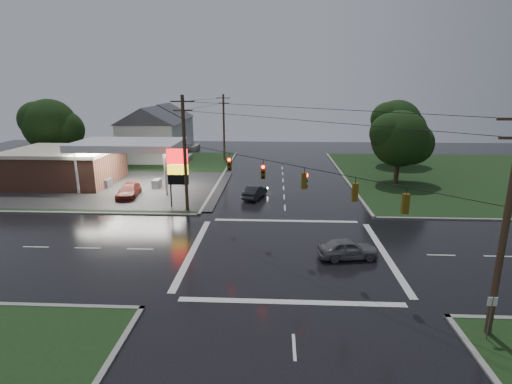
{
  "coord_description": "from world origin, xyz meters",
  "views": [
    {
      "loc": [
        -0.97,
        -27.15,
        11.76
      ],
      "look_at": [
        -2.62,
        5.7,
        3.0
      ],
      "focal_mm": 28.0,
      "sensor_mm": 36.0,
      "label": 1
    }
  ],
  "objects_px": {
    "tree_nw_behind": "(51,125)",
    "car_north": "(255,192)",
    "house_near": "(151,133)",
    "car_pump": "(129,191)",
    "gas_station": "(74,164)",
    "utility_pole_nw": "(185,153)",
    "utility_pole_n": "(224,126)",
    "tree_ne_far": "(398,125)",
    "house_far": "(165,126)",
    "utility_pole_se": "(506,224)",
    "car_crossing": "(348,249)",
    "pylon_sign": "(178,168)",
    "tree_ne_near": "(401,139)"
  },
  "relations": [
    {
      "from": "house_near",
      "to": "car_pump",
      "type": "height_order",
      "value": "house_near"
    },
    {
      "from": "utility_pole_nw",
      "to": "utility_pole_n",
      "type": "bearing_deg",
      "value": 90.0
    },
    {
      "from": "house_near",
      "to": "utility_pole_n",
      "type": "bearing_deg",
      "value": 9.91
    },
    {
      "from": "house_near",
      "to": "pylon_sign",
      "type": "bearing_deg",
      "value": -67.72
    },
    {
      "from": "utility_pole_n",
      "to": "car_north",
      "type": "distance_m",
      "value": 24.83
    },
    {
      "from": "tree_nw_behind",
      "to": "car_crossing",
      "type": "distance_m",
      "value": 49.24
    },
    {
      "from": "tree_nw_behind",
      "to": "car_north",
      "type": "xyz_separation_m",
      "value": [
        30.65,
        -15.53,
        -5.49
      ]
    },
    {
      "from": "tree_ne_far",
      "to": "car_pump",
      "type": "distance_m",
      "value": 39.86
    },
    {
      "from": "house_near",
      "to": "car_crossing",
      "type": "height_order",
      "value": "house_near"
    },
    {
      "from": "house_near",
      "to": "tree_ne_far",
      "type": "bearing_deg",
      "value": -3.01
    },
    {
      "from": "pylon_sign",
      "to": "car_crossing",
      "type": "xyz_separation_m",
      "value": [
        14.67,
        -11.34,
        -3.3
      ]
    },
    {
      "from": "utility_pole_se",
      "to": "pylon_sign",
      "type": "bearing_deg",
      "value": 135.0
    },
    {
      "from": "car_pump",
      "to": "utility_pole_se",
      "type": "bearing_deg",
      "value": -47.44
    },
    {
      "from": "pylon_sign",
      "to": "house_near",
      "type": "bearing_deg",
      "value": 112.28
    },
    {
      "from": "utility_pole_nw",
      "to": "car_pump",
      "type": "bearing_deg",
      "value": 148.68
    },
    {
      "from": "utility_pole_nw",
      "to": "tree_nw_behind",
      "type": "height_order",
      "value": "utility_pole_nw"
    },
    {
      "from": "gas_station",
      "to": "tree_ne_far",
      "type": "relative_size",
      "value": 2.67
    },
    {
      "from": "utility_pole_n",
      "to": "tree_ne_near",
      "type": "bearing_deg",
      "value": -34.1
    },
    {
      "from": "tree_ne_far",
      "to": "utility_pole_se",
      "type": "bearing_deg",
      "value": -99.98
    },
    {
      "from": "gas_station",
      "to": "utility_pole_se",
      "type": "xyz_separation_m",
      "value": [
        35.18,
        -29.2,
        3.17
      ]
    },
    {
      "from": "house_far",
      "to": "car_pump",
      "type": "xyz_separation_m",
      "value": [
        5.06,
        -34.0,
        -3.69
      ]
    },
    {
      "from": "utility_pole_nw",
      "to": "tree_ne_far",
      "type": "height_order",
      "value": "utility_pole_nw"
    },
    {
      "from": "gas_station",
      "to": "car_north",
      "type": "bearing_deg",
      "value": -13.1
    },
    {
      "from": "house_far",
      "to": "tree_nw_behind",
      "type": "distance_m",
      "value": 21.65
    },
    {
      "from": "car_north",
      "to": "utility_pole_nw",
      "type": "bearing_deg",
      "value": 56.27
    },
    {
      "from": "house_near",
      "to": "car_pump",
      "type": "relative_size",
      "value": 2.25
    },
    {
      "from": "tree_ne_near",
      "to": "car_crossing",
      "type": "height_order",
      "value": "tree_ne_near"
    },
    {
      "from": "gas_station",
      "to": "utility_pole_n",
      "type": "distance_m",
      "value": 24.6
    },
    {
      "from": "utility_pole_se",
      "to": "tree_ne_near",
      "type": "height_order",
      "value": "utility_pole_se"
    },
    {
      "from": "utility_pole_se",
      "to": "car_pump",
      "type": "bearing_deg",
      "value": 138.32
    },
    {
      "from": "car_north",
      "to": "tree_nw_behind",
      "type": "bearing_deg",
      "value": -8.81
    },
    {
      "from": "pylon_sign",
      "to": "house_far",
      "type": "relative_size",
      "value": 0.54
    },
    {
      "from": "gas_station",
      "to": "house_near",
      "type": "xyz_separation_m",
      "value": [
        4.73,
        16.3,
        1.86
      ]
    },
    {
      "from": "utility_pole_n",
      "to": "tree_ne_far",
      "type": "distance_m",
      "value": 26.96
    },
    {
      "from": "pylon_sign",
      "to": "car_pump",
      "type": "distance_m",
      "value": 8.0
    },
    {
      "from": "car_crossing",
      "to": "house_near",
      "type": "bearing_deg",
      "value": 25.29
    },
    {
      "from": "car_north",
      "to": "car_pump",
      "type": "xyz_separation_m",
      "value": [
        -13.7,
        -0.47,
        0.02
      ]
    },
    {
      "from": "utility_pole_n",
      "to": "utility_pole_nw",
      "type": "bearing_deg",
      "value": -90.0
    },
    {
      "from": "utility_pole_se",
      "to": "tree_ne_far",
      "type": "bearing_deg",
      "value": 80.02
    },
    {
      "from": "tree_nw_behind",
      "to": "pylon_sign",
      "type": "bearing_deg",
      "value": -39.87
    },
    {
      "from": "tree_ne_far",
      "to": "tree_nw_behind",
      "type": "bearing_deg",
      "value": -175.51
    },
    {
      "from": "car_pump",
      "to": "utility_pole_n",
      "type": "bearing_deg",
      "value": 67.11
    },
    {
      "from": "tree_nw_behind",
      "to": "car_pump",
      "type": "bearing_deg",
      "value": -43.34
    },
    {
      "from": "pylon_sign",
      "to": "car_pump",
      "type": "xyz_separation_m",
      "value": [
        -6.39,
        3.5,
        -3.3
      ]
    },
    {
      "from": "tree_nw_behind",
      "to": "car_pump",
      "type": "relative_size",
      "value": 2.04
    },
    {
      "from": "utility_pole_nw",
      "to": "car_crossing",
      "type": "height_order",
      "value": "utility_pole_nw"
    },
    {
      "from": "utility_pole_n",
      "to": "car_crossing",
      "type": "relative_size",
      "value": 2.5
    },
    {
      "from": "house_far",
      "to": "car_crossing",
      "type": "height_order",
      "value": "house_far"
    },
    {
      "from": "utility_pole_nw",
      "to": "utility_pole_n",
      "type": "height_order",
      "value": "utility_pole_nw"
    },
    {
      "from": "car_crossing",
      "to": "utility_pole_n",
      "type": "bearing_deg",
      "value": 10.38
    }
  ]
}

